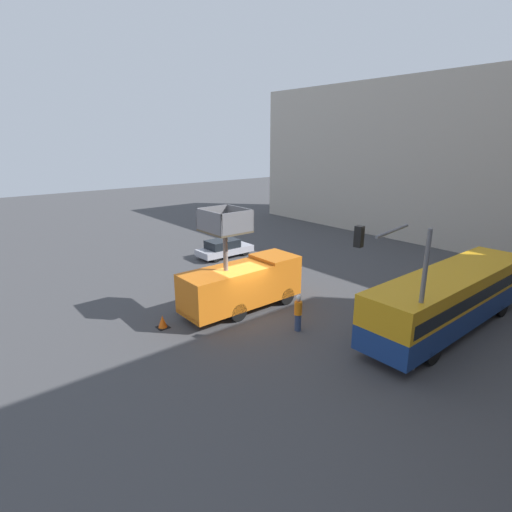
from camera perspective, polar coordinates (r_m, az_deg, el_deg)
ground_plane at (r=21.43m, az=-1.40°, el=-8.56°), size 120.00×120.00×0.00m
building_backdrop_far at (r=41.08m, az=29.14°, el=11.73°), size 44.00×10.00×14.29m
utility_truck at (r=21.64m, az=-1.97°, el=-3.79°), size 2.29×6.87×5.70m
city_bus at (r=21.57m, az=26.05°, el=-5.07°), size 2.60×11.84×2.95m
traffic_light_pole at (r=16.80m, az=19.61°, el=-2.21°), size 3.05×2.80×5.87m
road_worker_near_truck at (r=21.80m, az=-10.96°, el=-5.66°), size 0.38×0.38×1.91m
road_worker_directing at (r=19.65m, az=6.04°, el=-8.07°), size 0.38×0.38×1.85m
traffic_cone_near_truck at (r=20.59m, az=-13.21°, el=-9.16°), size 0.57×0.57×0.65m
parked_car_curbside at (r=31.75m, az=-4.59°, el=1.13°), size 1.86×4.48×1.40m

